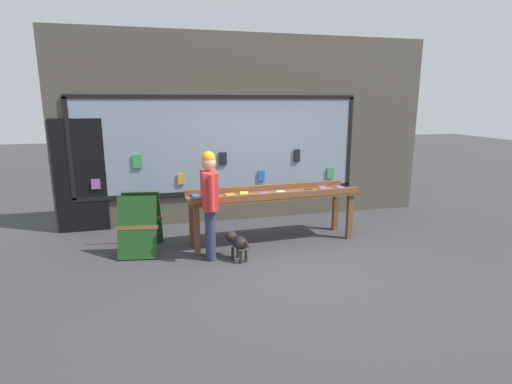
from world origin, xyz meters
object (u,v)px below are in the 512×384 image
at_px(display_table_main, 272,198).
at_px(person_browsing, 209,197).
at_px(sandwich_board_sign, 140,222).
at_px(small_dog, 238,242).

height_order(display_table_main, person_browsing, person_browsing).
distance_m(display_table_main, sandwich_board_sign, 2.22).
bearing_deg(sandwich_board_sign, small_dog, -18.18).
xyz_separation_m(person_browsing, small_dog, (0.40, -0.16, -0.70)).
bearing_deg(small_dog, display_table_main, -71.72).
bearing_deg(display_table_main, sandwich_board_sign, 177.99).
xyz_separation_m(display_table_main, sandwich_board_sign, (-2.20, 0.08, -0.28)).
height_order(display_table_main, small_dog, display_table_main).
bearing_deg(sandwich_board_sign, person_browsing, -20.16).
relative_size(display_table_main, person_browsing, 1.75).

